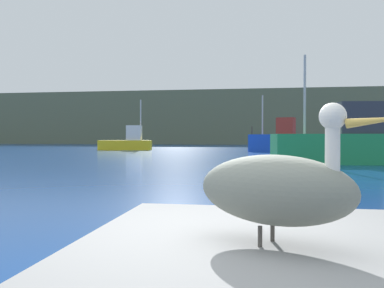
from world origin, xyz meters
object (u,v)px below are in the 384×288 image
pelican (276,188)px  fishing_boat_green (352,143)px  fishing_boat_blue (281,140)px  fishing_boat_yellow (128,142)px

pelican → fishing_boat_green: size_ratio=0.18×
pelican → fishing_boat_blue: fishing_boat_blue is taller
pelican → fishing_boat_yellow: bearing=137.5°
fishing_boat_yellow → fishing_boat_blue: bearing=-18.3°
pelican → fishing_boat_green: bearing=104.7°
pelican → fishing_boat_green: (4.28, 18.28, 0.02)m
fishing_boat_yellow → fishing_boat_blue: fishing_boat_blue is taller
pelican → fishing_boat_green: fishing_boat_green is taller
fishing_boat_yellow → fishing_boat_blue: (14.39, -2.36, 0.19)m
fishing_boat_yellow → fishing_boat_blue: 14.58m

